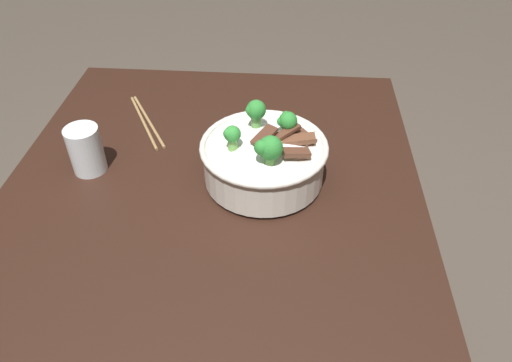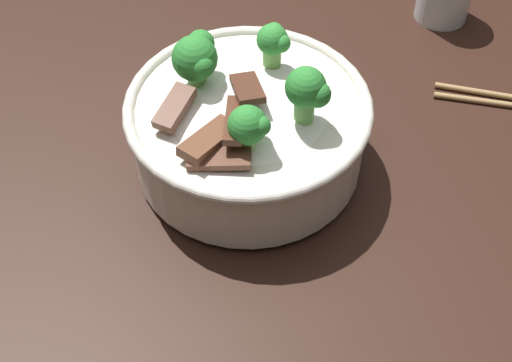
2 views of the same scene
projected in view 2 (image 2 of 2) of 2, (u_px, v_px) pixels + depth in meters
The scene contains 3 objects.
ground at pixel (235, 356), 1.49m from camera, with size 10.00×10.00×0.00m, color #4C4238.
dining_table at pixel (224, 124), 0.98m from camera, with size 1.18×0.84×0.79m.
rice_bowl at pixel (248, 125), 0.74m from camera, with size 0.25×0.25×0.15m.
Camera 2 is at (0.50, -0.48, 1.37)m, focal length 50.66 mm.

